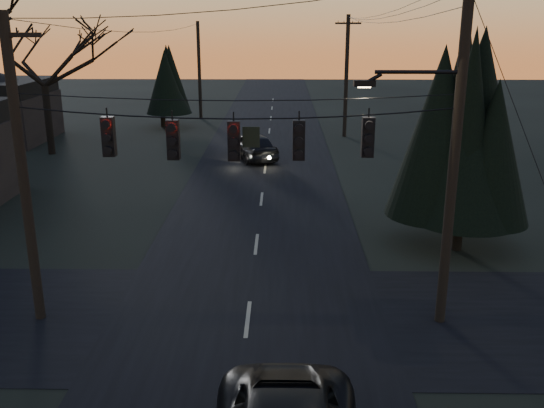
{
  "coord_description": "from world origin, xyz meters",
  "views": [
    {
      "loc": [
        0.96,
        -5.64,
        8.34
      ],
      "look_at": [
        0.7,
        9.85,
        3.54
      ],
      "focal_mm": 40.0,
      "sensor_mm": 36.0,
      "label": 1
    }
  ],
  "objects_px": {
    "utility_pole_right": "(439,321)",
    "sedan_oncoming_a": "(253,146)",
    "utility_pole_far_l": "(201,118)",
    "utility_pole_left": "(41,318)",
    "evergreen_right": "(468,132)",
    "utility_pole_far_r": "(344,136)"
  },
  "relations": [
    {
      "from": "utility_pole_right",
      "to": "sedan_oncoming_a",
      "type": "distance_m",
      "value": 21.49
    },
    {
      "from": "sedan_oncoming_a",
      "to": "utility_pole_far_l",
      "type": "bearing_deg",
      "value": -94.07
    },
    {
      "from": "utility_pole_right",
      "to": "utility_pole_far_l",
      "type": "relative_size",
      "value": 1.25
    },
    {
      "from": "utility_pole_left",
      "to": "utility_pole_right",
      "type": "bearing_deg",
      "value": 0.0
    },
    {
      "from": "evergreen_right",
      "to": "sedan_oncoming_a",
      "type": "distance_m",
      "value": 17.46
    },
    {
      "from": "utility_pole_far_r",
      "to": "evergreen_right",
      "type": "distance_m",
      "value": 22.92
    },
    {
      "from": "utility_pole_left",
      "to": "evergreen_right",
      "type": "bearing_deg",
      "value": 22.54
    },
    {
      "from": "sedan_oncoming_a",
      "to": "utility_pole_right",
      "type": "bearing_deg",
      "value": 84.42
    },
    {
      "from": "utility_pole_far_l",
      "to": "evergreen_right",
      "type": "bearing_deg",
      "value": -66.03
    },
    {
      "from": "evergreen_right",
      "to": "sedan_oncoming_a",
      "type": "relative_size",
      "value": 1.64
    },
    {
      "from": "utility_pole_right",
      "to": "utility_pole_left",
      "type": "distance_m",
      "value": 11.5
    },
    {
      "from": "sedan_oncoming_a",
      "to": "evergreen_right",
      "type": "bearing_deg",
      "value": 96.47
    },
    {
      "from": "utility_pole_left",
      "to": "sedan_oncoming_a",
      "type": "distance_m",
      "value": 21.19
    },
    {
      "from": "utility_pole_right",
      "to": "utility_pole_far_l",
      "type": "distance_m",
      "value": 37.79
    },
    {
      "from": "utility_pole_right",
      "to": "utility_pole_far_r",
      "type": "bearing_deg",
      "value": 90.0
    },
    {
      "from": "utility_pole_left",
      "to": "evergreen_right",
      "type": "relative_size",
      "value": 1.1
    },
    {
      "from": "utility_pole_left",
      "to": "sedan_oncoming_a",
      "type": "relative_size",
      "value": 1.8
    },
    {
      "from": "utility_pole_far_l",
      "to": "utility_pole_far_r",
      "type": "bearing_deg",
      "value": -34.82
    },
    {
      "from": "utility_pole_far_r",
      "to": "sedan_oncoming_a",
      "type": "relative_size",
      "value": 1.8
    },
    {
      "from": "utility_pole_right",
      "to": "utility_pole_far_r",
      "type": "xyz_separation_m",
      "value": [
        0.0,
        28.0,
        0.0
      ]
    },
    {
      "from": "utility_pole_left",
      "to": "sedan_oncoming_a",
      "type": "bearing_deg",
      "value": 75.78
    },
    {
      "from": "utility_pole_far_l",
      "to": "evergreen_right",
      "type": "relative_size",
      "value": 1.03
    }
  ]
}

